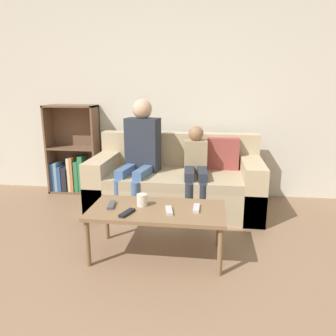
% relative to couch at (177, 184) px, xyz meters
% --- Properties ---
extents(wall_back, '(12.00, 0.06, 2.60)m').
position_rel_couch_xyz_m(wall_back, '(-0.11, 0.59, 1.02)').
color(wall_back, beige).
rests_on(wall_back, ground_plane).
extents(couch, '(1.87, 0.89, 0.83)m').
position_rel_couch_xyz_m(couch, '(0.00, 0.00, 0.00)').
color(couch, tan).
rests_on(couch, ground_plane).
extents(bookshelf, '(0.65, 0.28, 1.13)m').
position_rel_couch_xyz_m(bookshelf, '(-1.41, 0.44, 0.13)').
color(bookshelf, brown).
rests_on(bookshelf, ground_plane).
extents(coffee_table, '(1.09, 0.55, 0.41)m').
position_rel_couch_xyz_m(coffee_table, '(-0.04, -1.10, 0.09)').
color(coffee_table, brown).
rests_on(coffee_table, ground_plane).
extents(person_adult, '(0.43, 0.67, 1.23)m').
position_rel_couch_xyz_m(person_adult, '(-0.40, -0.07, 0.43)').
color(person_adult, '#476693').
rests_on(person_adult, ground_plane).
extents(person_child, '(0.28, 0.63, 0.95)m').
position_rel_couch_xyz_m(person_child, '(0.21, -0.13, 0.26)').
color(person_child, '#282D38').
rests_on(person_child, ground_plane).
extents(cup_near, '(0.09, 0.09, 0.10)m').
position_rel_couch_xyz_m(cup_near, '(-0.18, -1.05, 0.18)').
color(cup_near, silver).
rests_on(cup_near, coffee_table).
extents(tv_remote_0, '(0.05, 0.17, 0.02)m').
position_rel_couch_xyz_m(tv_remote_0, '(0.27, -1.08, 0.14)').
color(tv_remote_0, '#B7B7BC').
rests_on(tv_remote_0, coffee_table).
extents(tv_remote_1, '(0.08, 0.18, 0.02)m').
position_rel_couch_xyz_m(tv_remote_1, '(0.06, -1.16, 0.14)').
color(tv_remote_1, '#B7B7BC').
rests_on(tv_remote_1, coffee_table).
extents(tv_remote_2, '(0.07, 0.18, 0.02)m').
position_rel_couch_xyz_m(tv_remote_2, '(-0.42, -1.10, 0.14)').
color(tv_remote_2, '#47474C').
rests_on(tv_remote_2, coffee_table).
extents(tv_remote_3, '(0.10, 0.18, 0.02)m').
position_rel_couch_xyz_m(tv_remote_3, '(-0.25, -1.25, 0.14)').
color(tv_remote_3, black).
rests_on(tv_remote_3, coffee_table).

